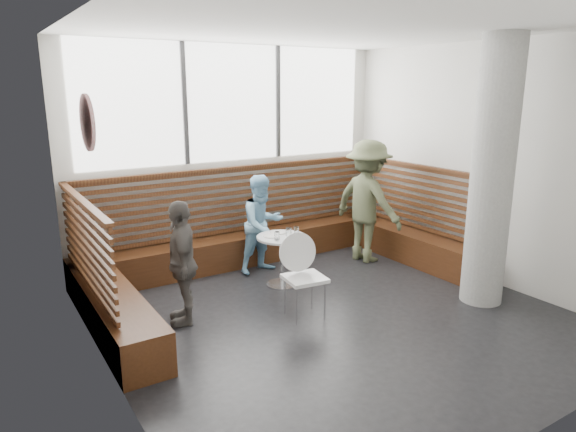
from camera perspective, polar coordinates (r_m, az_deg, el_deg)
room at (r=5.64m, az=5.45°, el=3.85°), size 5.00×5.00×3.20m
booth at (r=7.36m, az=-3.24°, el=-3.24°), size 5.00×2.50×1.44m
concrete_column at (r=6.55m, az=21.74°, el=4.33°), size 0.50×0.50×3.20m
wall_art at (r=4.87m, az=-21.41°, el=9.63°), size 0.03×0.50×0.50m
cafe_table at (r=6.84m, az=-0.68°, el=-3.83°), size 0.67×0.67×0.69m
cafe_chair at (r=5.95m, az=1.47°, el=-5.87°), size 0.46×0.45×0.97m
adult_man at (r=7.84m, az=8.85°, el=1.62°), size 0.85×1.28×1.85m
child_back at (r=7.31m, az=-2.85°, el=-0.91°), size 0.75×0.62×1.41m
child_left at (r=5.84m, az=-11.68°, el=-5.08°), size 0.59×0.90×1.42m
plate_near at (r=6.77m, az=-1.84°, el=-2.22°), size 0.22×0.22×0.02m
plate_far at (r=6.93m, az=-1.11°, el=-1.84°), size 0.21×0.21×0.01m
glass_left at (r=6.61m, az=-1.24°, el=-2.22°), size 0.07×0.07×0.11m
glass_mid at (r=6.74m, az=0.07°, el=-1.83°), size 0.08×0.08×0.12m
glass_right at (r=6.87m, az=0.92°, el=-1.60°), size 0.06×0.06×0.10m
menu_card at (r=6.66m, az=0.95°, el=-2.55°), size 0.21×0.17×0.00m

